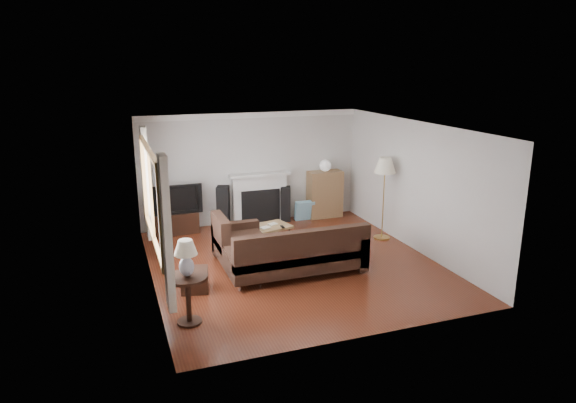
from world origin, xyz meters
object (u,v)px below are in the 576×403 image
object	(u,v)px
coffee_table	(264,237)
side_table	(188,300)
floor_lamp	(383,199)
bookshelf	(325,194)
sectional_sofa	(296,251)
tv_stand	(177,223)

from	to	relation	value
coffee_table	side_table	distance (m)	3.24
floor_lamp	side_table	distance (m)	4.95
bookshelf	side_table	bearing A→B (deg)	-133.33
sectional_sofa	side_table	world-z (taller)	sectional_sofa
floor_lamp	coffee_table	bearing A→B (deg)	171.87
bookshelf	coffee_table	xyz separation A→B (m)	(-1.96, -1.49, -0.34)
bookshelf	floor_lamp	bearing A→B (deg)	-74.81
tv_stand	coffee_table	distance (m)	2.10
tv_stand	sectional_sofa	bearing A→B (deg)	-61.10
bookshelf	side_table	xyz separation A→B (m)	(-3.87, -4.10, -0.20)
bookshelf	floor_lamp	distance (m)	1.93
bookshelf	side_table	distance (m)	5.64
coffee_table	floor_lamp	bearing A→B (deg)	-22.93
bookshelf	floor_lamp	xyz separation A→B (m)	(0.50, -1.84, 0.31)
coffee_table	side_table	xyz separation A→B (m)	(-1.91, -2.61, 0.15)
bookshelf	coffee_table	world-z (taller)	bookshelf
bookshelf	sectional_sofa	xyz separation A→B (m)	(-1.85, -2.98, -0.13)
tv_stand	bookshelf	bearing A→B (deg)	0.49
coffee_table	side_table	bearing A→B (deg)	-140.95
tv_stand	floor_lamp	distance (m)	4.41
tv_stand	floor_lamp	xyz separation A→B (m)	(3.98, -1.81, 0.63)
tv_stand	side_table	xyz separation A→B (m)	(-0.39, -4.07, 0.13)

